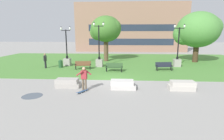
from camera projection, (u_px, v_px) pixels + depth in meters
name	position (u px, v px, depth m)	size (l,w,h in m)	color
ground_plane	(109.00, 80.00, 15.21)	(140.00, 140.00, 0.00)	gray
grass_lawn	(115.00, 62.00, 24.98)	(40.00, 20.00, 0.02)	#4C8438
concrete_block_center	(68.00, 83.00, 13.24)	(1.80, 0.90, 0.64)	#9E9991
concrete_block_left	(123.00, 85.00, 12.81)	(1.82, 0.90, 0.64)	#BCB7B2
concrete_block_right	(182.00, 86.00, 12.57)	(1.82, 0.90, 0.64)	#B2ADA3
person_skateboarder	(84.00, 77.00, 12.23)	(1.03, 0.55, 1.71)	brown
skateboard	(82.00, 91.00, 12.01)	(0.68, 0.98, 0.14)	#2D4C75
puddle	(32.00, 96.00, 11.35)	(1.30, 1.30, 0.01)	#47515B
park_bench_near_left	(114.00, 67.00, 18.50)	(1.84, 0.70, 0.90)	#284723
park_bench_near_right	(164.00, 66.00, 19.03)	(1.85, 0.74, 0.90)	#1E232D
park_bench_far_left	(83.00, 65.00, 19.76)	(1.85, 0.74, 0.90)	brown
lamp_post_right	(67.00, 58.00, 21.86)	(1.32, 0.80, 4.83)	gray
lamp_post_left	(99.00, 58.00, 21.14)	(1.32, 0.80, 5.31)	gray
lamp_post_center	(177.00, 58.00, 21.21)	(1.32, 0.80, 5.07)	gray
tree_far_right	(106.00, 30.00, 24.89)	(4.55, 4.34, 6.45)	brown
tree_far_left	(197.00, 30.00, 23.95)	(5.98, 5.69, 6.90)	#42301E
trash_bin	(61.00, 64.00, 20.67)	(0.49, 0.49, 0.96)	#234C28
person_bystander_near_lawn	(45.00, 60.00, 20.25)	(0.25, 0.71, 1.71)	#28282D
building_facade_distant	(131.00, 27.00, 37.90)	(24.53, 1.03, 10.57)	#8E6B56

